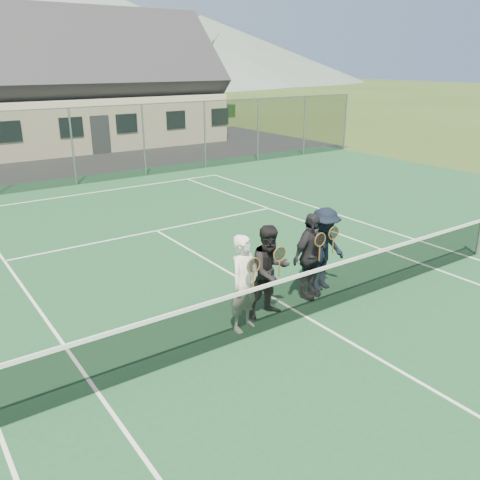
{
  "coord_description": "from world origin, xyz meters",
  "views": [
    {
      "loc": [
        -6.02,
        -6.39,
        4.64
      ],
      "look_at": [
        -0.48,
        1.5,
        1.25
      ],
      "focal_mm": 38.0,
      "sensor_mm": 36.0,
      "label": 1
    }
  ],
  "objects_px": {
    "player_a": "(244,283)",
    "player_d": "(323,249)",
    "player_b": "(270,271)",
    "clubhouse": "(79,74)",
    "player_c": "(310,256)",
    "tennis_net": "(307,292)"
  },
  "relations": [
    {
      "from": "tennis_net",
      "to": "player_a",
      "type": "distance_m",
      "value": 1.31
    },
    {
      "from": "clubhouse",
      "to": "player_d",
      "type": "distance_m",
      "value": 23.59
    },
    {
      "from": "player_b",
      "to": "clubhouse",
      "type": "bearing_deg",
      "value": 79.17
    },
    {
      "from": "tennis_net",
      "to": "player_c",
      "type": "distance_m",
      "value": 0.99
    },
    {
      "from": "clubhouse",
      "to": "player_a",
      "type": "distance_m",
      "value": 24.43
    },
    {
      "from": "player_a",
      "to": "player_d",
      "type": "relative_size",
      "value": 1.0
    },
    {
      "from": "player_a",
      "to": "clubhouse",
      "type": "bearing_deg",
      "value": 77.58
    },
    {
      "from": "player_c",
      "to": "player_d",
      "type": "distance_m",
      "value": 0.53
    },
    {
      "from": "player_b",
      "to": "player_c",
      "type": "relative_size",
      "value": 1.0
    },
    {
      "from": "player_c",
      "to": "player_a",
      "type": "bearing_deg",
      "value": -170.2
    },
    {
      "from": "tennis_net",
      "to": "player_a",
      "type": "height_order",
      "value": "player_a"
    },
    {
      "from": "tennis_net",
      "to": "player_d",
      "type": "bearing_deg",
      "value": 34.2
    },
    {
      "from": "clubhouse",
      "to": "player_d",
      "type": "height_order",
      "value": "clubhouse"
    },
    {
      "from": "player_a",
      "to": "player_b",
      "type": "relative_size",
      "value": 1.0
    },
    {
      "from": "player_d",
      "to": "tennis_net",
      "type": "bearing_deg",
      "value": -145.8
    },
    {
      "from": "clubhouse",
      "to": "player_b",
      "type": "bearing_deg",
      "value": -100.83
    },
    {
      "from": "player_a",
      "to": "player_d",
      "type": "xyz_separation_m",
      "value": [
        2.37,
        0.46,
        -0.0
      ]
    },
    {
      "from": "tennis_net",
      "to": "clubhouse",
      "type": "xyz_separation_m",
      "value": [
        4.0,
        24.0,
        3.45
      ]
    },
    {
      "from": "player_a",
      "to": "player_b",
      "type": "distance_m",
      "value": 0.74
    },
    {
      "from": "tennis_net",
      "to": "player_b",
      "type": "height_order",
      "value": "player_b"
    },
    {
      "from": "tennis_net",
      "to": "player_b",
      "type": "xyz_separation_m",
      "value": [
        -0.5,
        0.5,
        0.38
      ]
    },
    {
      "from": "player_a",
      "to": "player_c",
      "type": "relative_size",
      "value": 1.0
    }
  ]
}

